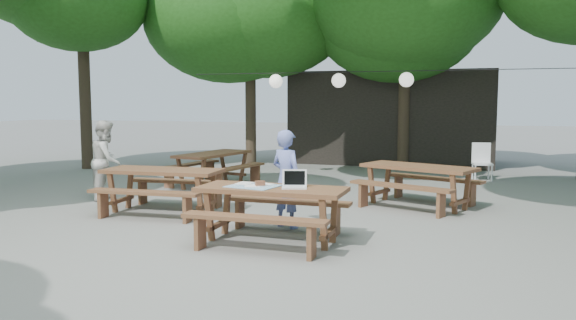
{
  "coord_description": "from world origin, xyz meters",
  "views": [
    {
      "loc": [
        2.93,
        -7.25,
        1.91
      ],
      "look_at": [
        0.35,
        0.49,
        1.05
      ],
      "focal_mm": 35.0,
      "sensor_mm": 36.0,
      "label": 1
    }
  ],
  "objects_px": {
    "main_picnic_table": "(272,214)",
    "second_person": "(106,160)",
    "woman": "(287,179)",
    "plastic_chair": "(482,170)",
    "picnic_table_nw": "(163,190)"
  },
  "relations": [
    {
      "from": "main_picnic_table",
      "to": "second_person",
      "type": "xyz_separation_m",
      "value": [
        -4.18,
        2.1,
        0.38
      ]
    },
    {
      "from": "main_picnic_table",
      "to": "woman",
      "type": "height_order",
      "value": "woman"
    },
    {
      "from": "plastic_chair",
      "to": "main_picnic_table",
      "type": "bearing_deg",
      "value": -120.81
    },
    {
      "from": "second_person",
      "to": "plastic_chair",
      "type": "distance_m",
      "value": 8.66
    },
    {
      "from": "main_picnic_table",
      "to": "plastic_chair",
      "type": "xyz_separation_m",
      "value": [
        2.78,
        7.23,
        -0.13
      ]
    },
    {
      "from": "woman",
      "to": "plastic_chair",
      "type": "height_order",
      "value": "woman"
    },
    {
      "from": "main_picnic_table",
      "to": "picnic_table_nw",
      "type": "bearing_deg",
      "value": 152.07
    },
    {
      "from": "picnic_table_nw",
      "to": "plastic_chair",
      "type": "bearing_deg",
      "value": 44.61
    },
    {
      "from": "picnic_table_nw",
      "to": "woman",
      "type": "height_order",
      "value": "woman"
    },
    {
      "from": "picnic_table_nw",
      "to": "second_person",
      "type": "height_order",
      "value": "second_person"
    },
    {
      "from": "main_picnic_table",
      "to": "second_person",
      "type": "bearing_deg",
      "value": 153.28
    },
    {
      "from": "picnic_table_nw",
      "to": "second_person",
      "type": "distance_m",
      "value": 1.93
    },
    {
      "from": "main_picnic_table",
      "to": "woman",
      "type": "xyz_separation_m",
      "value": [
        -0.09,
        0.9,
        0.35
      ]
    },
    {
      "from": "plastic_chair",
      "to": "second_person",
      "type": "bearing_deg",
      "value": -153.41
    },
    {
      "from": "picnic_table_nw",
      "to": "woman",
      "type": "relative_size",
      "value": 1.38
    }
  ]
}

